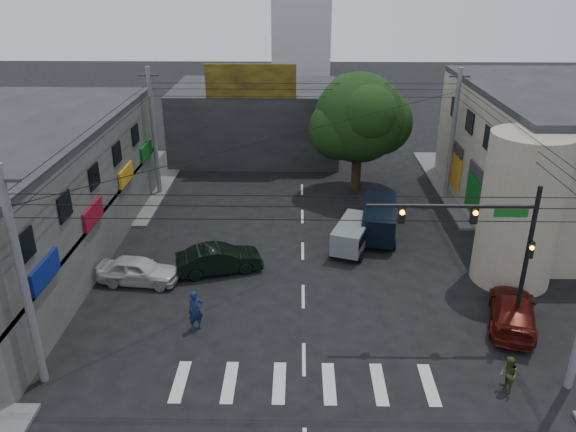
{
  "coord_description": "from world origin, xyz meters",
  "views": [
    {
      "loc": [
        -0.31,
        -22.37,
        15.26
      ],
      "look_at": [
        -0.81,
        4.0,
        3.58
      ],
      "focal_mm": 35.0,
      "sensor_mm": 36.0,
      "label": 1
    }
  ],
  "objects_px": {
    "traffic_gantry": "(490,238)",
    "utility_pole_far_left": "(154,133)",
    "utility_pole_near_left": "(23,281)",
    "navy_van": "(379,221)",
    "dark_sedan": "(219,259)",
    "white_compact": "(138,270)",
    "street_tree": "(359,118)",
    "pedestrian_olive": "(508,375)",
    "utility_pole_far_right": "(453,134)",
    "traffic_officer": "(196,311)",
    "maroon_sedan": "(512,311)",
    "silver_minivan": "(352,236)"
  },
  "relations": [
    {
      "from": "street_tree",
      "to": "utility_pole_near_left",
      "type": "distance_m",
      "value": 25.95
    },
    {
      "from": "traffic_gantry",
      "to": "utility_pole_far_left",
      "type": "distance_m",
      "value": 25.0
    },
    {
      "from": "utility_pole_near_left",
      "to": "traffic_gantry",
      "type": "bearing_deg",
      "value": 10.8
    },
    {
      "from": "street_tree",
      "to": "pedestrian_olive",
      "type": "relative_size",
      "value": 5.57
    },
    {
      "from": "utility_pole_far_left",
      "to": "white_compact",
      "type": "bearing_deg",
      "value": -81.83
    },
    {
      "from": "traffic_officer",
      "to": "pedestrian_olive",
      "type": "xyz_separation_m",
      "value": [
        12.87,
        -3.92,
        -0.19
      ]
    },
    {
      "from": "traffic_gantry",
      "to": "utility_pole_near_left",
      "type": "xyz_separation_m",
      "value": [
        -18.32,
        -3.5,
        -0.23
      ]
    },
    {
      "from": "utility_pole_far_right",
      "to": "pedestrian_olive",
      "type": "height_order",
      "value": "utility_pole_far_right"
    },
    {
      "from": "dark_sedan",
      "to": "white_compact",
      "type": "height_order",
      "value": "dark_sedan"
    },
    {
      "from": "maroon_sedan",
      "to": "pedestrian_olive",
      "type": "distance_m",
      "value": 4.87
    },
    {
      "from": "utility_pole_far_right",
      "to": "dark_sedan",
      "type": "height_order",
      "value": "utility_pole_far_right"
    },
    {
      "from": "street_tree",
      "to": "utility_pole_far_right",
      "type": "bearing_deg",
      "value": -8.75
    },
    {
      "from": "utility_pole_near_left",
      "to": "navy_van",
      "type": "height_order",
      "value": "utility_pole_near_left"
    },
    {
      "from": "utility_pole_far_left",
      "to": "maroon_sedan",
      "type": "xyz_separation_m",
      "value": [
        20.18,
        -16.23,
        -3.88
      ]
    },
    {
      "from": "traffic_gantry",
      "to": "pedestrian_olive",
      "type": "bearing_deg",
      "value": -88.26
    },
    {
      "from": "utility_pole_near_left",
      "to": "dark_sedan",
      "type": "bearing_deg",
      "value": 56.55
    },
    {
      "from": "utility_pole_near_left",
      "to": "traffic_officer",
      "type": "relative_size",
      "value": 4.75
    },
    {
      "from": "maroon_sedan",
      "to": "silver_minivan",
      "type": "relative_size",
      "value": 1.25
    },
    {
      "from": "silver_minivan",
      "to": "utility_pole_far_right",
      "type": "bearing_deg",
      "value": -21.88
    },
    {
      "from": "utility_pole_near_left",
      "to": "traffic_officer",
      "type": "bearing_deg",
      "value": 33.22
    },
    {
      "from": "navy_van",
      "to": "utility_pole_near_left",
      "type": "bearing_deg",
      "value": 141.27
    },
    {
      "from": "traffic_gantry",
      "to": "white_compact",
      "type": "distance_m",
      "value": 17.51
    },
    {
      "from": "traffic_officer",
      "to": "street_tree",
      "type": "bearing_deg",
      "value": 34.91
    },
    {
      "from": "traffic_gantry",
      "to": "white_compact",
      "type": "xyz_separation_m",
      "value": [
        -16.49,
        4.23,
        -4.1
      ]
    },
    {
      "from": "white_compact",
      "to": "utility_pole_near_left",
      "type": "bearing_deg",
      "value": 172.63
    },
    {
      "from": "navy_van",
      "to": "pedestrian_olive",
      "type": "distance_m",
      "value": 14.31
    },
    {
      "from": "utility_pole_far_left",
      "to": "pedestrian_olive",
      "type": "bearing_deg",
      "value": -48.41
    },
    {
      "from": "dark_sedan",
      "to": "traffic_officer",
      "type": "height_order",
      "value": "traffic_officer"
    },
    {
      "from": "street_tree",
      "to": "utility_pole_far_left",
      "type": "distance_m",
      "value": 14.56
    },
    {
      "from": "utility_pole_far_left",
      "to": "white_compact",
      "type": "xyz_separation_m",
      "value": [
        1.83,
        -12.77,
        -3.87
      ]
    },
    {
      "from": "traffic_gantry",
      "to": "dark_sedan",
      "type": "height_order",
      "value": "traffic_gantry"
    },
    {
      "from": "utility_pole_near_left",
      "to": "maroon_sedan",
      "type": "distance_m",
      "value": 20.98
    },
    {
      "from": "dark_sedan",
      "to": "pedestrian_olive",
      "type": "distance_m",
      "value": 15.56
    },
    {
      "from": "traffic_officer",
      "to": "white_compact",
      "type": "bearing_deg",
      "value": 103.93
    },
    {
      "from": "utility_pole_far_left",
      "to": "traffic_officer",
      "type": "xyz_separation_m",
      "value": [
        5.57,
        -16.85,
        -3.63
      ]
    },
    {
      "from": "utility_pole_near_left",
      "to": "navy_van",
      "type": "bearing_deg",
      "value": 41.93
    },
    {
      "from": "traffic_officer",
      "to": "silver_minivan",
      "type": "bearing_deg",
      "value": 17.58
    },
    {
      "from": "utility_pole_far_right",
      "to": "traffic_officer",
      "type": "bearing_deg",
      "value": -132.48
    },
    {
      "from": "dark_sedan",
      "to": "street_tree",
      "type": "bearing_deg",
      "value": -50.79
    },
    {
      "from": "street_tree",
      "to": "dark_sedan",
      "type": "height_order",
      "value": "street_tree"
    },
    {
      "from": "traffic_gantry",
      "to": "utility_pole_far_left",
      "type": "height_order",
      "value": "utility_pole_far_left"
    },
    {
      "from": "street_tree",
      "to": "traffic_officer",
      "type": "relative_size",
      "value": 4.49
    },
    {
      "from": "street_tree",
      "to": "white_compact",
      "type": "relative_size",
      "value": 1.97
    },
    {
      "from": "utility_pole_far_right",
      "to": "white_compact",
      "type": "xyz_separation_m",
      "value": [
        -19.17,
        -12.77,
        -3.87
      ]
    },
    {
      "from": "dark_sedan",
      "to": "traffic_officer",
      "type": "bearing_deg",
      "value": 159.66
    },
    {
      "from": "utility_pole_near_left",
      "to": "maroon_sedan",
      "type": "relative_size",
      "value": 1.72
    },
    {
      "from": "street_tree",
      "to": "pedestrian_olive",
      "type": "xyz_separation_m",
      "value": [
        3.94,
        -21.77,
        -4.69
      ]
    },
    {
      "from": "traffic_officer",
      "to": "utility_pole_near_left",
      "type": "bearing_deg",
      "value": -175.3
    },
    {
      "from": "pedestrian_olive",
      "to": "silver_minivan",
      "type": "bearing_deg",
      "value": -166.63
    },
    {
      "from": "utility_pole_far_left",
      "to": "traffic_officer",
      "type": "relative_size",
      "value": 4.75
    }
  ]
}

